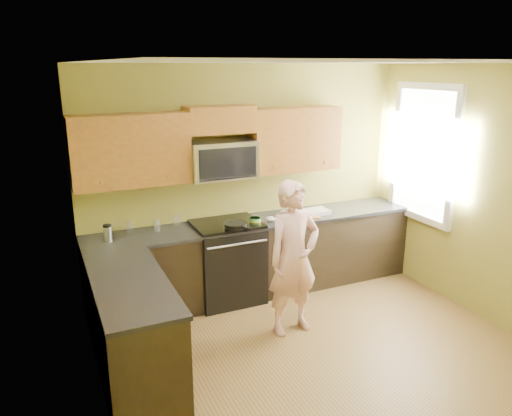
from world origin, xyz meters
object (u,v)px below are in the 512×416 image
woman (294,258)px  frying_pan (235,228)px  microwave (222,178)px  travel_mug (109,242)px  stove (227,261)px  butter_tub (255,224)px

woman → frying_pan: bearing=109.6°
microwave → travel_mug: size_ratio=4.10×
microwave → frying_pan: (0.03, -0.33, -0.50)m
stove → woman: bearing=-68.8°
stove → frying_pan: 0.52m
frying_pan → butter_tub: frying_pan is taller
stove → butter_tub: 0.55m
woman → microwave: bearing=103.8°
woman → travel_mug: (-1.68, 0.93, 0.12)m
frying_pan → travel_mug: bearing=152.5°
stove → microwave: bearing=90.0°
butter_tub → travel_mug: bearing=177.2°
stove → microwave: 0.98m
stove → travel_mug: travel_mug is taller
microwave → butter_tub: 0.65m
microwave → travel_mug: microwave is taller
woman → butter_tub: size_ratio=12.03×
microwave → frying_pan: size_ratio=1.75×
microwave → travel_mug: (-1.31, -0.14, -0.53)m
butter_tub → travel_mug: 1.63m
stove → travel_mug: size_ratio=5.12×
stove → woman: woman is taller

